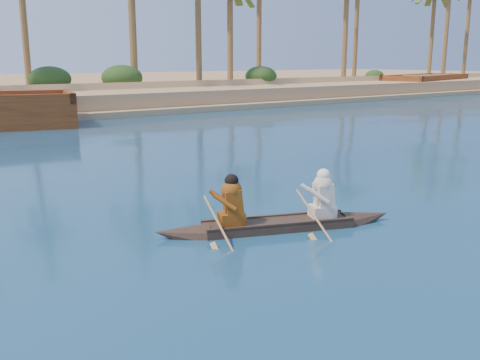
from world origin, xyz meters
TOP-DOWN VIEW (x-y plane):
  - sandy_embankment at (0.00, 46.89)m, footprint 150.00×51.00m
  - shrub_cluster at (0.00, 31.50)m, footprint 100.00×6.00m
  - canoe at (-8.00, 0.68)m, footprint 4.86×2.34m
  - barge_right at (33.78, 27.00)m, footprint 13.42×7.18m

SIDE VIEW (x-z plane):
  - canoe at x=-8.00m, z-range -0.42..0.94m
  - sandy_embankment at x=0.00m, z-range -0.22..1.28m
  - barge_right at x=33.78m, z-range -0.32..1.81m
  - shrub_cluster at x=0.00m, z-range 0.00..2.40m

